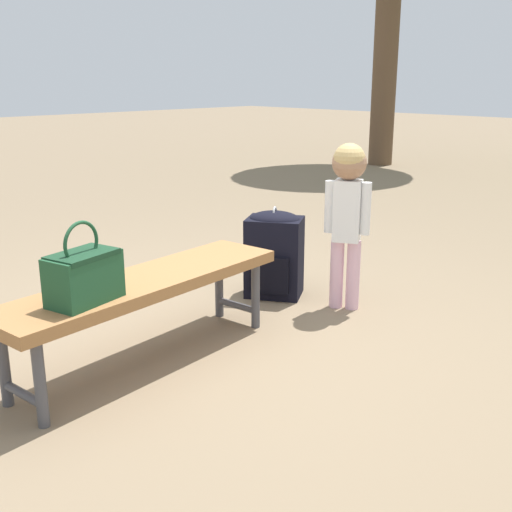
% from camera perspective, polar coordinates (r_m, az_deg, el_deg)
% --- Properties ---
extents(ground_plane, '(40.00, 40.00, 0.00)m').
position_cam_1_polar(ground_plane, '(3.51, -3.73, -7.81)').
color(ground_plane, '#7F6B51').
rests_on(ground_plane, ground).
extents(park_bench, '(1.63, 0.56, 0.45)m').
position_cam_1_polar(park_bench, '(3.19, -10.04, -2.91)').
color(park_bench, '#9E6B3D').
rests_on(park_bench, ground).
extents(handbag, '(0.35, 0.25, 0.37)m').
position_cam_1_polar(handbag, '(2.86, -15.32, -1.65)').
color(handbag, '#1E4C2D').
rests_on(handbag, park_bench).
extents(child_standing, '(0.21, 0.25, 1.03)m').
position_cam_1_polar(child_standing, '(3.86, 8.31, 5.04)').
color(child_standing, '#E5B2C6').
rests_on(child_standing, ground).
extents(backpack_large, '(0.41, 0.44, 0.60)m').
position_cam_1_polar(backpack_large, '(4.14, 1.67, 0.40)').
color(backpack_large, black).
rests_on(backpack_large, ground).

